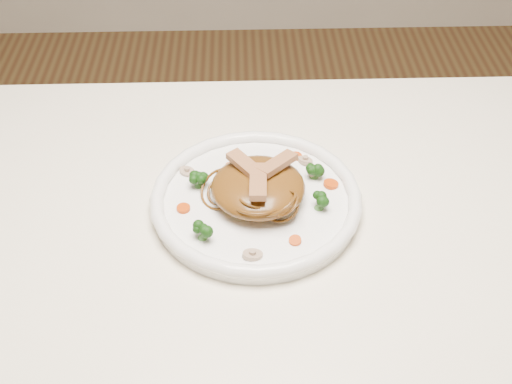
{
  "coord_description": "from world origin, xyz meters",
  "views": [
    {
      "loc": [
        -0.03,
        -0.64,
        1.41
      ],
      "look_at": [
        -0.01,
        0.06,
        0.78
      ],
      "focal_mm": 46.41,
      "sensor_mm": 36.0,
      "label": 1
    }
  ],
  "objects": [
    {
      "name": "chicken_a",
      "position": [
        0.02,
        0.08,
        0.82
      ],
      "size": [
        0.06,
        0.06,
        0.01
      ],
      "primitive_type": "cube",
      "rotation": [
        0.0,
        0.0,
        0.78
      ],
      "color": "#A9744F",
      "rests_on": "noodle_mound"
    },
    {
      "name": "carrot_1",
      "position": [
        -0.11,
        0.04,
        0.77
      ],
      "size": [
        0.02,
        0.02,
        0.0
      ],
      "primitive_type": "cylinder",
      "rotation": [
        0.0,
        0.0,
        -0.19
      ],
      "color": "#B43A06",
      "rests_on": "plate"
    },
    {
      "name": "mushroom_2",
      "position": [
        -0.11,
        0.12,
        0.77
      ],
      "size": [
        0.03,
        0.03,
        0.01
      ],
      "primitive_type": "cylinder",
      "rotation": [
        0.0,
        0.0,
        -0.51
      ],
      "color": "beige",
      "rests_on": "plate"
    },
    {
      "name": "chicken_b",
      "position": [
        -0.02,
        0.08,
        0.82
      ],
      "size": [
        0.06,
        0.06,
        0.01
      ],
      "primitive_type": "cube",
      "rotation": [
        0.0,
        0.0,
        2.24
      ],
      "color": "#A9744F",
      "rests_on": "noodle_mound"
    },
    {
      "name": "noodle_mound",
      "position": [
        -0.01,
        0.06,
        0.79
      ],
      "size": [
        0.17,
        0.17,
        0.04
      ],
      "primitive_type": "ellipsoid",
      "rotation": [
        0.0,
        0.0,
        0.3
      ],
      "color": "#593811",
      "rests_on": "plate"
    },
    {
      "name": "carrot_2",
      "position": [
        0.1,
        0.09,
        0.77
      ],
      "size": [
        0.03,
        0.03,
        0.0
      ],
      "primitive_type": "cylinder",
      "rotation": [
        0.0,
        0.0,
        0.31
      ],
      "color": "#B43A06",
      "rests_on": "plate"
    },
    {
      "name": "mushroom_1",
      "position": [
        0.08,
        0.11,
        0.77
      ],
      "size": [
        0.03,
        0.03,
        0.01
      ],
      "primitive_type": "cylinder",
      "rotation": [
        0.0,
        0.0,
        1.1
      ],
      "color": "beige",
      "rests_on": "plate"
    },
    {
      "name": "chicken_c",
      "position": [
        -0.01,
        0.04,
        0.82
      ],
      "size": [
        0.03,
        0.07,
        0.01
      ],
      "primitive_type": "cube",
      "rotation": [
        0.0,
        0.0,
        4.67
      ],
      "color": "#A9744F",
      "rests_on": "noodle_mound"
    },
    {
      "name": "broccoli_1",
      "position": [
        -0.09,
        0.09,
        0.78
      ],
      "size": [
        0.03,
        0.03,
        0.03
      ],
      "primitive_type": null,
      "rotation": [
        0.0,
        0.0,
        0.38
      ],
      "color": "#103C0C",
      "rests_on": "plate"
    },
    {
      "name": "mushroom_3",
      "position": [
        0.07,
        0.14,
        0.77
      ],
      "size": [
        0.04,
        0.04,
        0.01
      ],
      "primitive_type": "cylinder",
      "rotation": [
        0.0,
        0.0,
        2.27
      ],
      "color": "beige",
      "rests_on": "plate"
    },
    {
      "name": "carrot_4",
      "position": [
        0.04,
        -0.03,
        0.77
      ],
      "size": [
        0.02,
        0.02,
        0.0
      ],
      "primitive_type": "cylinder",
      "rotation": [
        0.0,
        0.0,
        0.25
      ],
      "color": "#B43A06",
      "rests_on": "plate"
    },
    {
      "name": "carrot_0",
      "position": [
        0.06,
        0.15,
        0.77
      ],
      "size": [
        0.02,
        0.02,
        0.0
      ],
      "primitive_type": "cylinder",
      "rotation": [
        0.0,
        0.0,
        -0.13
      ],
      "color": "#B43A06",
      "rests_on": "plate"
    },
    {
      "name": "plate",
      "position": [
        -0.01,
        0.06,
        0.76
      ],
      "size": [
        0.37,
        0.37,
        0.02
      ],
      "primitive_type": "cylinder",
      "rotation": [
        0.0,
        0.0,
        0.29
      ],
      "color": "white",
      "rests_on": "table"
    },
    {
      "name": "carrot_3",
      "position": [
        -0.05,
        0.13,
        0.77
      ],
      "size": [
        0.02,
        0.02,
        0.0
      ],
      "primitive_type": "cylinder",
      "rotation": [
        0.0,
        0.0,
        -0.33
      ],
      "color": "#B43A06",
      "rests_on": "plate"
    },
    {
      "name": "broccoli_0",
      "position": [
        0.08,
        0.11,
        0.78
      ],
      "size": [
        0.03,
        0.03,
        0.03
      ],
      "primitive_type": null,
      "rotation": [
        0.0,
        0.0,
        0.18
      ],
      "color": "#103C0C",
      "rests_on": "plate"
    },
    {
      "name": "mushroom_0",
      "position": [
        -0.02,
        -0.05,
        0.77
      ],
      "size": [
        0.03,
        0.03,
        0.01
      ],
      "primitive_type": "cylinder",
      "rotation": [
        0.0,
        0.0,
        0.09
      ],
      "color": "beige",
      "rests_on": "plate"
    },
    {
      "name": "broccoli_2",
      "position": [
        -0.08,
        -0.01,
        0.78
      ],
      "size": [
        0.04,
        0.04,
        0.03
      ],
      "primitive_type": null,
      "rotation": [
        0.0,
        0.0,
        0.43
      ],
      "color": "#103C0C",
      "rests_on": "plate"
    },
    {
      "name": "table",
      "position": [
        0.0,
        0.0,
        0.65
      ],
      "size": [
        1.2,
        0.8,
        0.75
      ],
      "color": "white",
      "rests_on": "ground"
    },
    {
      "name": "broccoli_3",
      "position": [
        0.08,
        0.04,
        0.78
      ],
      "size": [
        0.03,
        0.03,
        0.03
      ],
      "primitive_type": null,
      "rotation": [
        0.0,
        0.0,
        0.22
      ],
      "color": "#103C0C",
      "rests_on": "plate"
    }
  ]
}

